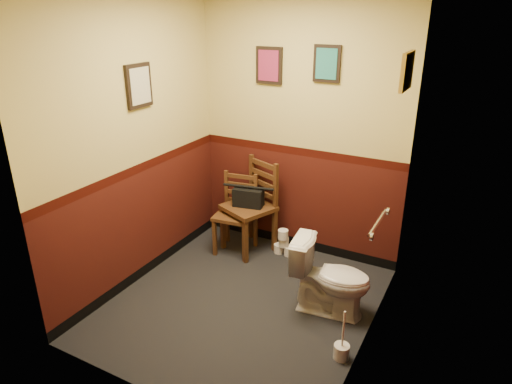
% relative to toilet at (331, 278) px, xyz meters
% --- Properties ---
extents(floor, '(2.20, 2.40, 0.00)m').
position_rel_toilet_xyz_m(floor, '(-0.72, -0.27, -0.33)').
color(floor, black).
rests_on(floor, ground).
extents(wall_back, '(2.20, 0.00, 2.70)m').
position_rel_toilet_xyz_m(wall_back, '(-0.72, 0.93, 1.02)').
color(wall_back, '#3C120D').
rests_on(wall_back, ground).
extents(wall_front, '(2.20, 0.00, 2.70)m').
position_rel_toilet_xyz_m(wall_front, '(-0.72, -1.47, 1.02)').
color(wall_front, '#3C120D').
rests_on(wall_front, ground).
extents(wall_left, '(0.00, 2.40, 2.70)m').
position_rel_toilet_xyz_m(wall_left, '(-1.82, -0.27, 1.02)').
color(wall_left, '#3C120D').
rests_on(wall_left, ground).
extents(wall_right, '(0.00, 2.40, 2.70)m').
position_rel_toilet_xyz_m(wall_right, '(0.38, -0.27, 1.02)').
color(wall_right, '#3C120D').
rests_on(wall_right, ground).
extents(grab_bar, '(0.05, 0.56, 0.06)m').
position_rel_toilet_xyz_m(grab_bar, '(0.35, -0.02, 0.62)').
color(grab_bar, silver).
rests_on(grab_bar, wall_right).
extents(framed_print_back_a, '(0.28, 0.04, 0.36)m').
position_rel_toilet_xyz_m(framed_print_back_a, '(-1.07, 0.91, 1.62)').
color(framed_print_back_a, black).
rests_on(framed_print_back_a, wall_back).
extents(framed_print_back_b, '(0.26, 0.04, 0.34)m').
position_rel_toilet_xyz_m(framed_print_back_b, '(-0.47, 0.91, 1.67)').
color(framed_print_back_b, black).
rests_on(framed_print_back_b, wall_back).
extents(framed_print_left, '(0.04, 0.30, 0.38)m').
position_rel_toilet_xyz_m(framed_print_left, '(-1.80, -0.17, 1.52)').
color(framed_print_left, black).
rests_on(framed_print_left, wall_left).
extents(framed_print_right, '(0.04, 0.34, 0.28)m').
position_rel_toilet_xyz_m(framed_print_right, '(0.36, 0.33, 1.72)').
color(framed_print_right, olive).
rests_on(framed_print_right, wall_right).
extents(toilet, '(0.72, 0.46, 0.67)m').
position_rel_toilet_xyz_m(toilet, '(0.00, 0.00, 0.00)').
color(toilet, white).
rests_on(toilet, floor).
extents(toilet_brush, '(0.12, 0.12, 0.43)m').
position_rel_toilet_xyz_m(toilet_brush, '(0.28, -0.52, -0.26)').
color(toilet_brush, silver).
rests_on(toilet_brush, floor).
extents(chair_left, '(0.45, 0.45, 0.85)m').
position_rel_toilet_xyz_m(chair_left, '(-1.28, 0.58, 0.09)').
color(chair_left, '#563219').
rests_on(chair_left, floor).
extents(chair_right, '(0.61, 0.61, 1.00)m').
position_rel_toilet_xyz_m(chair_right, '(-1.14, 0.67, 0.17)').
color(chair_right, '#563219').
rests_on(chair_right, floor).
extents(handbag, '(0.34, 0.22, 0.23)m').
position_rel_toilet_xyz_m(handbag, '(-1.16, 0.63, 0.29)').
color(handbag, black).
rests_on(handbag, chair_right).
extents(tp_stack, '(0.23, 0.14, 0.30)m').
position_rel_toilet_xyz_m(tp_stack, '(-0.77, 0.71, -0.21)').
color(tp_stack, silver).
rests_on(tp_stack, floor).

